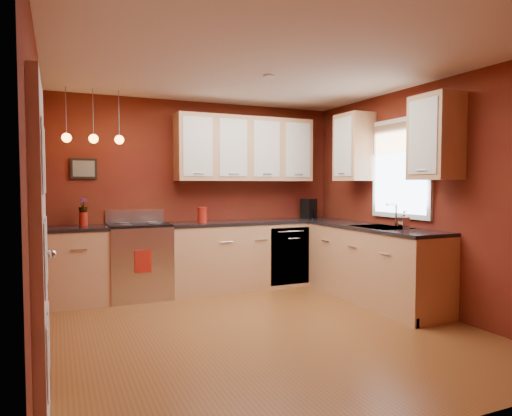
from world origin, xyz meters
name	(u,v)px	position (x,y,z in m)	size (l,w,h in m)	color
floor	(263,329)	(0.00, 0.00, 0.00)	(4.20, 4.20, 0.00)	brown
ceiling	(264,66)	(0.00, 0.00, 2.60)	(4.00, 4.20, 0.02)	silver
wall_back	(201,195)	(0.00, 2.10, 1.30)	(4.00, 0.02, 2.60)	maroon
wall_front	(418,211)	(0.00, -2.10, 1.30)	(4.00, 0.02, 2.60)	maroon
wall_left	(40,203)	(-2.00, 0.00, 1.30)	(0.02, 4.20, 2.60)	maroon
wall_right	(420,197)	(2.00, 0.00, 1.30)	(0.02, 4.20, 2.60)	maroon
base_cabinets_back_left	(78,267)	(-1.65, 1.80, 0.45)	(0.70, 0.60, 0.90)	tan
base_cabinets_back_right	(257,255)	(0.73, 1.80, 0.45)	(2.54, 0.60, 0.90)	tan
base_cabinets_right	(373,265)	(1.70, 0.45, 0.45)	(0.60, 2.10, 0.90)	tan
counter_back_left	(77,228)	(-1.65, 1.80, 0.92)	(0.70, 0.62, 0.04)	black
counter_back_right	(257,222)	(0.73, 1.80, 0.92)	(2.54, 0.62, 0.04)	black
counter_right	(374,228)	(1.70, 0.45, 0.92)	(0.62, 2.10, 0.04)	black
gas_range	(139,260)	(-0.92, 1.80, 0.48)	(0.76, 0.64, 1.11)	silver
dishwasher_front	(290,256)	(1.10, 1.51, 0.45)	(0.60, 0.02, 0.80)	silver
sink	(382,229)	(1.70, 0.30, 0.92)	(0.50, 0.70, 0.33)	gray
window	(401,165)	(1.97, 0.30, 1.69)	(0.06, 1.02, 1.22)	white
door_left_wall	(40,258)	(-1.97, -1.20, 1.03)	(0.12, 0.82, 2.05)	white
upper_cabinets_back	(245,149)	(0.60, 1.93, 1.95)	(2.00, 0.35, 0.90)	tan
upper_cabinets_right	(390,143)	(1.82, 0.32, 1.95)	(0.35, 1.95, 0.90)	tan
wall_picture	(84,169)	(-1.55, 2.08, 1.65)	(0.32, 0.03, 0.26)	black
pendant_lights	(94,138)	(-1.45, 1.75, 2.01)	(0.71, 0.11, 0.66)	gray
red_canister	(202,215)	(-0.09, 1.77, 1.04)	(0.14, 0.14, 0.21)	#9E1B11
red_vase	(83,219)	(-1.58, 1.90, 1.02)	(0.11, 0.11, 0.17)	#9E1B11
flowers	(83,206)	(-1.58, 1.90, 1.19)	(0.11, 0.11, 0.20)	#9E1B11
coffee_maker	(309,209)	(1.64, 1.92, 1.07)	(0.25, 0.25, 0.29)	black
soap_pump	(404,220)	(1.76, -0.02, 1.04)	(0.09, 0.10, 0.21)	silver
dish_towel	(143,261)	(-0.93, 1.47, 0.52)	(0.20, 0.01, 0.27)	#9E1B11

